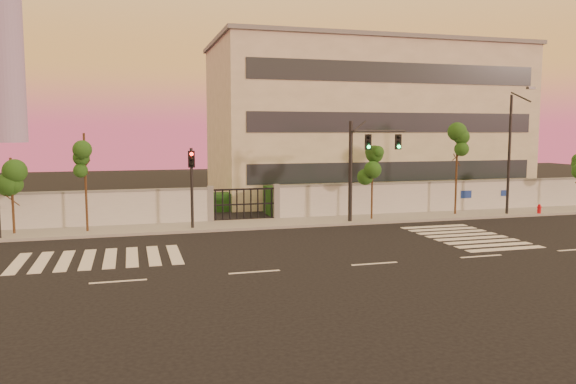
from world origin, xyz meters
name	(u,v)px	position (x,y,z in m)	size (l,w,h in m)	color
ground	(374,264)	(0.00, 0.00, 0.00)	(120.00, 120.00, 0.00)	black
sidewalk	(299,222)	(0.00, 10.50, 0.07)	(60.00, 3.00, 0.15)	gray
perimeter_wall	(294,202)	(0.10, 12.00, 1.07)	(60.00, 0.36, 2.20)	#B1B3B8
hedge_row	(298,200)	(1.17, 14.74, 0.82)	(41.00, 4.25, 1.80)	#103515
institutional_building	(364,122)	(9.00, 21.99, 6.16)	(24.40, 12.40, 12.25)	#B5B099
distant_skyscraper	(4,12)	(-65.00, 280.00, 61.98)	(16.00, 16.00, 118.00)	gray
road_markings	(309,247)	(-1.58, 3.76, 0.01)	(57.00, 7.62, 0.02)	silver
street_tree_b	(12,178)	(-15.28, 10.65, 2.98)	(1.55, 1.23, 4.04)	#382314
street_tree_c	(85,160)	(-11.70, 10.35, 3.89)	(1.49, 1.19, 5.29)	#382314
street_tree_d	(373,167)	(4.44, 10.14, 3.26)	(1.35, 1.07, 4.44)	#382314
street_tree_e	(457,149)	(10.40, 10.55, 4.29)	(1.58, 1.25, 5.83)	#382314
traffic_signal_main	(363,159)	(3.58, 9.63, 3.77)	(3.75, 0.84, 5.96)	black
traffic_signal_secondary	(192,178)	(-6.29, 9.83, 2.84)	(0.35, 0.34, 4.48)	black
streetlight_east	(511,148)	(13.60, 9.54, 4.33)	(0.48, 1.93, 8.00)	black
fire_hydrant	(539,210)	(15.63, 9.20, 0.37)	(0.29, 0.28, 0.75)	red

